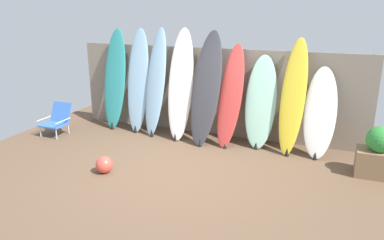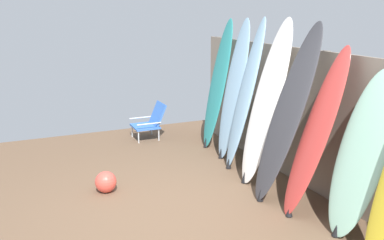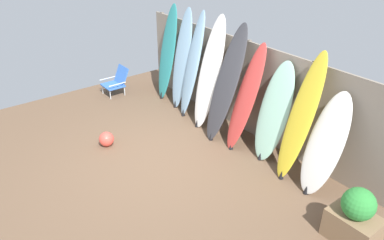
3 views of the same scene
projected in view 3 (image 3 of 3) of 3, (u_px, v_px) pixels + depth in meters
ground at (159, 161)px, 6.56m from camera, size 7.68×7.68×0.00m
fence_back at (244, 86)px, 7.20m from camera, size 6.08×0.11×1.80m
surfboard_teal_0 at (167, 53)px, 8.46m from camera, size 0.54×0.52×2.15m
surfboard_skyblue_1 at (182, 60)px, 8.03m from camera, size 0.49×0.49×2.17m
surfboard_skyblue_2 at (192, 66)px, 7.68m from camera, size 0.50×0.64×2.20m
surfboard_white_3 at (209, 73)px, 7.28m from camera, size 0.58×0.76×2.20m
surfboard_charcoal_4 at (226, 84)px, 6.85m from camera, size 0.62×0.83×2.17m
surfboard_red_5 at (246, 98)px, 6.60m from camera, size 0.54×0.74×1.92m
surfboard_seafoam_6 at (274, 113)px, 6.32m from camera, size 0.60×0.58×1.73m
surfboard_yellow_7 at (301, 118)px, 5.78m from camera, size 0.50×0.72×2.07m
surfboard_white_8 at (325, 145)px, 5.56m from camera, size 0.58×0.69×1.58m
beach_chair at (117, 81)px, 8.96m from camera, size 0.50×0.56×0.64m
planter_box at (355, 219)px, 4.78m from camera, size 0.63×0.45×0.82m
beach_ball at (106, 139)px, 6.94m from camera, size 0.28×0.28×0.28m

